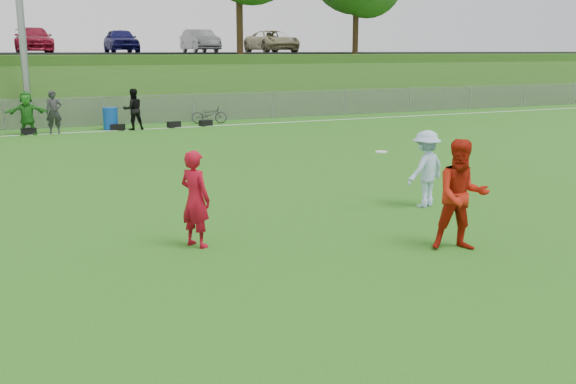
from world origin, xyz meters
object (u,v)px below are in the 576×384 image
player_red_center (462,195)px  player_blue (426,169)px  frisbee (381,152)px  recycling_bin (110,119)px  player_red_left (195,199)px  bicycle (209,114)px

player_red_center → player_blue: player_red_center is taller
frisbee → recycling_bin: frisbee is taller
player_red_left → bicycle: player_red_left is taller
player_red_left → frisbee: bearing=-109.5°
player_blue → frisbee: bearing=-18.6°
player_red_left → player_blue: 5.25m
frisbee → recycling_bin: size_ratio=0.26×
bicycle → player_red_center: bearing=-167.5°
player_red_left → bicycle: (5.75, 17.77, -0.40)m
frisbee → player_red_left: bearing=-169.2°
player_red_center → frisbee: 2.76m
player_blue → bicycle: size_ratio=1.02×
player_blue → recycling_bin: 16.90m
frisbee → recycling_bin: (-2.78, 16.43, -0.78)m
player_blue → bicycle: player_blue is taller
player_red_left → bicycle: size_ratio=1.03×
player_red_center → recycling_bin: size_ratio=2.01×
player_red_center → player_blue: 3.01m
player_red_center → recycling_bin: bearing=120.9°
player_red_center → bicycle: size_ratio=1.16×
player_blue → recycling_bin: size_ratio=1.76×
frisbee → bicycle: frisbee is taller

